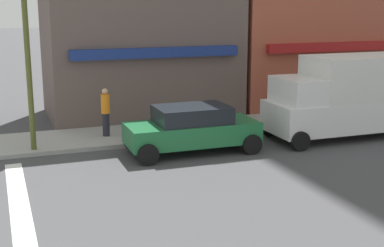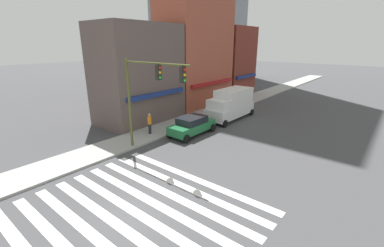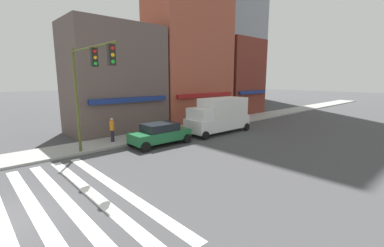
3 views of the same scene
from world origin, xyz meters
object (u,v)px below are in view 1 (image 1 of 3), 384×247
Objects in this scene: sedan_green at (192,128)px; box_truck_white at (351,95)px; pedestrian_orange_vest at (106,111)px; traffic_signal at (29,9)px.

box_truck_white reaches higher than sedan_green.
sedan_green is 2.50× the size of pedestrian_orange_vest.
traffic_signal is 11.76m from box_truck_white.
traffic_signal reaches higher than box_truck_white.
box_truck_white is (11.32, 0.37, -3.18)m from traffic_signal.
box_truck_white is at bearing 1.85° from traffic_signal.
traffic_signal reaches higher than pedestrian_orange_vest.
pedestrian_orange_vest is at bearing 131.91° from sedan_green.
traffic_signal is 1.48× the size of sedan_green.
traffic_signal is 3.69× the size of pedestrian_orange_vest.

